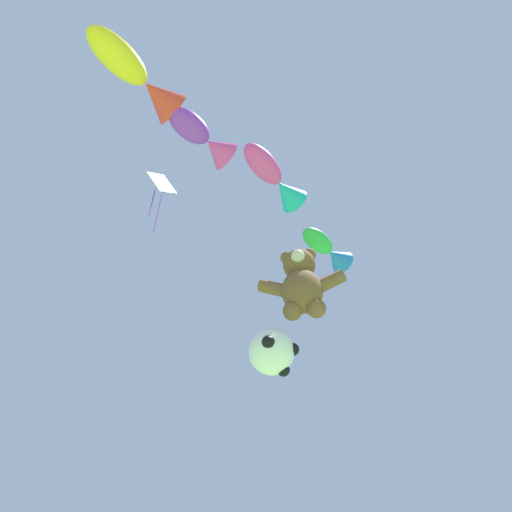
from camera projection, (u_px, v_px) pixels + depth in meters
name	position (u px, v px, depth m)	size (l,w,h in m)	color
teddy_bear_kite	(301.00, 282.00, 9.36)	(2.08, 0.92, 2.11)	brown
soccer_ball_kite	(272.00, 352.00, 8.04)	(1.03, 1.03, 0.95)	white
fish_kite_emerald	(327.00, 249.00, 11.01)	(1.48, 1.75, 0.70)	green
fish_kite_magenta	(275.00, 179.00, 10.61)	(1.64, 2.25, 0.80)	#E53F9E
fish_kite_violet	(204.00, 138.00, 8.77)	(1.46, 1.65, 0.74)	purple
fish_kite_goldfin	(139.00, 77.00, 8.16)	(1.73, 2.19, 0.82)	yellow
diamond_kite	(161.00, 187.00, 13.24)	(0.74, 0.99, 3.09)	green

